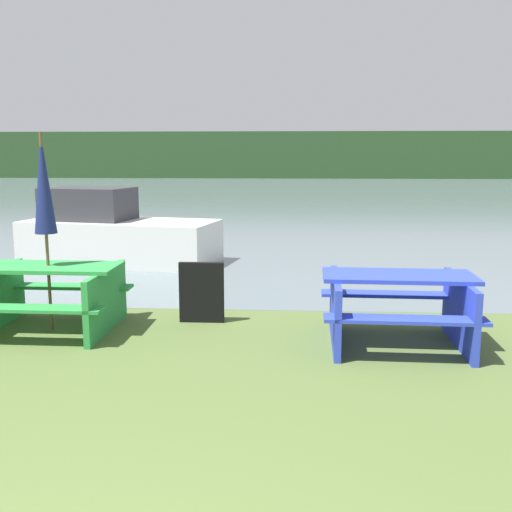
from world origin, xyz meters
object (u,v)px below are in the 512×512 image
(picnic_table_green, at_px, (50,292))
(umbrella_navy, at_px, (43,185))
(picnic_table_blue, at_px, (397,303))
(signboard, at_px, (202,292))
(boat, at_px, (115,234))

(picnic_table_green, relative_size, umbrella_navy, 0.71)
(umbrella_navy, bearing_deg, picnic_table_blue, -4.35)
(picnic_table_green, bearing_deg, signboard, 14.44)
(boat, xyz_separation_m, signboard, (2.30, -4.08, -0.16))
(picnic_table_blue, xyz_separation_m, boat, (-4.55, 4.83, 0.07))
(umbrella_navy, distance_m, signboard, 2.23)
(picnic_table_blue, distance_m, picnic_table_green, 4.00)
(picnic_table_blue, xyz_separation_m, picnic_table_green, (-3.99, 0.30, -0.01))
(boat, bearing_deg, umbrella_navy, -71.77)
(picnic_table_blue, height_order, picnic_table_green, picnic_table_blue)
(picnic_table_blue, bearing_deg, signboard, 161.65)
(umbrella_navy, bearing_deg, signboard, 14.44)
(umbrella_navy, height_order, boat, umbrella_navy)
(picnic_table_green, xyz_separation_m, signboard, (1.73, 0.45, -0.08))
(picnic_table_green, bearing_deg, picnic_table_blue, -4.35)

